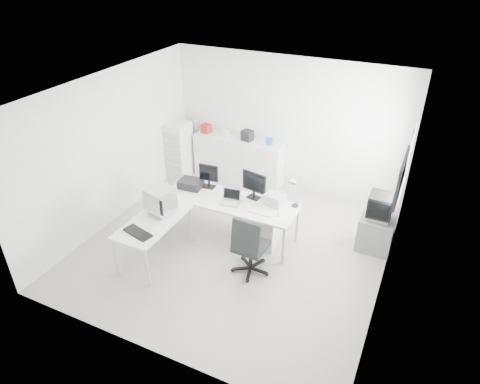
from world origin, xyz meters
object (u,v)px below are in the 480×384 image
at_px(main_desk, 230,218).
at_px(crt_monitor, 161,202).
at_px(inkjet_printer, 191,184).
at_px(crt_tv, 380,207).
at_px(filing_cabinet, 179,150).
at_px(lcd_monitor_large, 254,186).
at_px(lcd_monitor_small, 209,176).
at_px(sideboard, 239,159).
at_px(tv_cabinet, 375,234).
at_px(laser_printer, 275,199).
at_px(side_desk, 155,239).
at_px(laptop, 230,198).
at_px(drawer_pedestal, 267,229).
at_px(office_chair, 251,243).

distance_m(main_desk, crt_monitor, 1.34).
xyz_separation_m(inkjet_printer, crt_tv, (3.29, 0.61, 0.03)).
bearing_deg(filing_cabinet, crt_monitor, -63.68).
relative_size(main_desk, lcd_monitor_large, 4.87).
height_order(lcd_monitor_small, sideboard, lcd_monitor_small).
height_order(crt_tv, sideboard, crt_tv).
bearing_deg(crt_tv, tv_cabinet, 0.00).
distance_m(lcd_monitor_small, laser_printer, 1.31).
bearing_deg(main_desk, side_desk, -127.69).
height_order(lcd_monitor_large, laptop, lcd_monitor_large).
relative_size(laptop, filing_cabinet, 0.27).
xyz_separation_m(drawer_pedestal, laptop, (-0.65, -0.15, 0.56)).
height_order(lcd_monitor_small, crt_monitor, lcd_monitor_small).
height_order(lcd_monitor_small, crt_tv, lcd_monitor_small).
distance_m(drawer_pedestal, crt_tv, 1.95).
xyz_separation_m(side_desk, crt_monitor, (0.00, 0.25, 0.59)).
relative_size(main_desk, office_chair, 2.17).
xyz_separation_m(lcd_monitor_small, crt_tv, (2.99, 0.46, -0.13)).
height_order(inkjet_printer, tv_cabinet, inkjet_printer).
bearing_deg(laser_printer, drawer_pedestal, -96.11).
bearing_deg(laptop, lcd_monitor_small, 142.84).
bearing_deg(main_desk, tv_cabinet, 16.27).
bearing_deg(crt_tv, main_desk, -163.73).
bearing_deg(laptop, inkjet_printer, 160.56).
distance_m(tv_cabinet, sideboard, 3.46).
height_order(laser_printer, crt_monitor, crt_monitor).
bearing_deg(sideboard, lcd_monitor_small, -82.83).
xyz_separation_m(side_desk, office_chair, (1.59, 0.36, 0.18)).
relative_size(crt_monitor, tv_cabinet, 0.70).
xyz_separation_m(lcd_monitor_small, lcd_monitor_large, (0.90, 0.00, 0.02)).
bearing_deg(lcd_monitor_large, main_desk, -132.97).
distance_m(main_desk, filing_cabinet, 2.61).
relative_size(side_desk, drawer_pedestal, 2.33).
bearing_deg(inkjet_printer, main_desk, -11.22).
xyz_separation_m(main_desk, inkjet_printer, (-0.85, 0.10, 0.45)).
height_order(drawer_pedestal, crt_tv, crt_tv).
relative_size(laptop, office_chair, 0.31).
relative_size(office_chair, tv_cabinet, 1.76).
bearing_deg(lcd_monitor_large, filing_cabinet, 162.40).
xyz_separation_m(lcd_monitor_large, crt_monitor, (-1.20, -1.10, -0.03)).
height_order(lcd_monitor_small, office_chair, lcd_monitor_small).
bearing_deg(lcd_monitor_small, office_chair, -41.62).
height_order(main_desk, tv_cabinet, main_desk).
relative_size(laptop, tv_cabinet, 0.55).
relative_size(lcd_monitor_small, laptop, 1.33).
bearing_deg(laser_printer, laptop, -145.15).
bearing_deg(tv_cabinet, sideboard, 158.41).
distance_m(lcd_monitor_large, filing_cabinet, 2.78).
height_order(drawer_pedestal, lcd_monitor_large, lcd_monitor_large).
bearing_deg(side_desk, lcd_monitor_large, 48.37).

